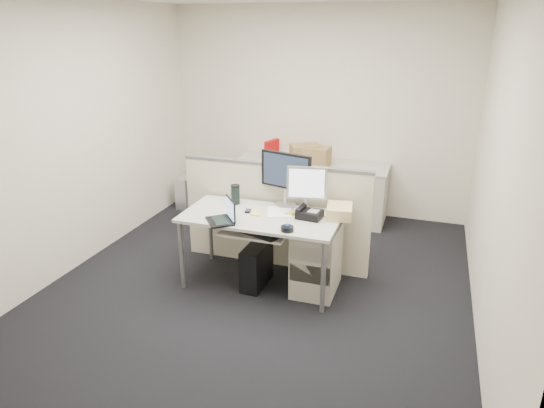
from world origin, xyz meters
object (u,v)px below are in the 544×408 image
(monitor_main, at_px, (286,180))
(laptop, at_px, (219,211))
(desk, at_px, (261,221))
(desk_phone, at_px, (310,214))

(monitor_main, height_order, laptop, monitor_main)
(laptop, bearing_deg, monitor_main, 104.30)
(monitor_main, distance_m, laptop, 0.77)
(desk, bearing_deg, desk_phone, 9.86)
(desk, bearing_deg, laptop, -136.97)
(monitor_main, bearing_deg, desk_phone, -22.72)
(monitor_main, xyz_separation_m, desk_phone, (0.31, -0.24, -0.24))
(desk_phone, bearing_deg, desk, -163.98)
(desk, relative_size, desk_phone, 6.60)
(monitor_main, height_order, desk_phone, monitor_main)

